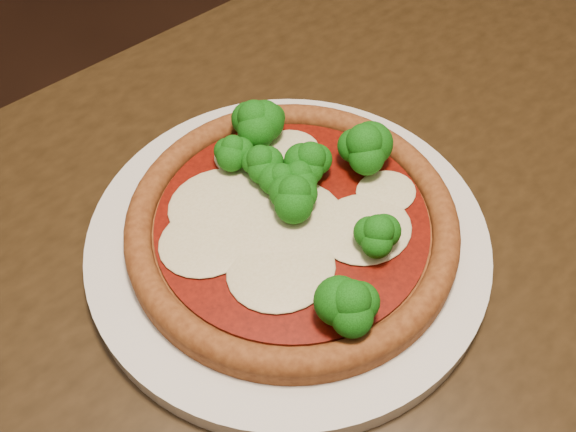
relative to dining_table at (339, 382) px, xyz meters
name	(u,v)px	position (x,y,z in m)	size (l,w,h in m)	color
dining_table	(339,382)	(0.00, 0.00, 0.00)	(1.34, 0.99, 0.75)	black
plate	(288,241)	(-0.01, 0.08, 0.11)	(0.31, 0.31, 0.02)	silver
pizza	(294,212)	(0.00, 0.08, 0.14)	(0.25, 0.25, 0.06)	brown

